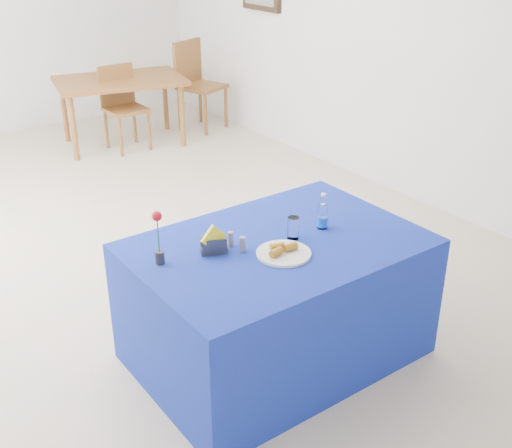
% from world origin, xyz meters
% --- Properties ---
extents(floor, '(7.00, 7.00, 0.00)m').
position_xyz_m(floor, '(0.00, 0.00, 0.00)').
color(floor, '#C1B4A0').
rests_on(floor, ground).
extents(room_shell, '(7.00, 7.00, 7.00)m').
position_xyz_m(room_shell, '(0.00, 0.00, 1.75)').
color(room_shell, silver).
rests_on(room_shell, ground).
extents(plate, '(0.30, 0.30, 0.01)m').
position_xyz_m(plate, '(-0.05, -2.01, 0.77)').
color(plate, silver).
rests_on(plate, blue_table).
extents(drinking_glass, '(0.07, 0.07, 0.13)m').
position_xyz_m(drinking_glass, '(0.11, -1.89, 0.82)').
color(drinking_glass, white).
rests_on(drinking_glass, blue_table).
extents(salt_shaker, '(0.03, 0.03, 0.08)m').
position_xyz_m(salt_shaker, '(-0.20, -1.85, 0.80)').
color(salt_shaker, slate).
rests_on(salt_shaker, blue_table).
extents(pepper_shaker, '(0.03, 0.03, 0.08)m').
position_xyz_m(pepper_shaker, '(-0.22, -1.76, 0.80)').
color(pepper_shaker, slate).
rests_on(pepper_shaker, blue_table).
extents(blue_table, '(1.60, 1.10, 0.76)m').
position_xyz_m(blue_table, '(0.02, -1.88, 0.38)').
color(blue_table, navy).
rests_on(blue_table, floor).
extents(water_bottle, '(0.06, 0.06, 0.21)m').
position_xyz_m(water_bottle, '(0.34, -1.88, 0.83)').
color(water_bottle, white).
rests_on(water_bottle, blue_table).
extents(napkin_holder, '(0.16, 0.11, 0.17)m').
position_xyz_m(napkin_holder, '(-0.34, -1.78, 0.81)').
color(napkin_holder, '#39393E').
rests_on(napkin_holder, blue_table).
extents(rose_vase, '(0.05, 0.05, 0.30)m').
position_xyz_m(rose_vase, '(-0.63, -1.71, 0.91)').
color(rose_vase, '#242429').
rests_on(rose_vase, blue_table).
extents(oak_table, '(1.56, 1.19, 0.76)m').
position_xyz_m(oak_table, '(1.01, 2.29, 0.68)').
color(oak_table, brown).
rests_on(oak_table, floor).
extents(chair_bg_left, '(0.42, 0.42, 0.92)m').
position_xyz_m(chair_bg_left, '(0.96, 2.16, 0.53)').
color(chair_bg_left, brown).
rests_on(chair_bg_left, floor).
extents(chair_bg_right, '(0.60, 0.60, 1.05)m').
position_xyz_m(chair_bg_right, '(2.02, 2.33, 0.61)').
color(chair_bg_right, brown).
rests_on(chair_bg_right, floor).
extents(banana_pieces, '(0.18, 0.11, 0.04)m').
position_xyz_m(banana_pieces, '(-0.06, -2.00, 0.80)').
color(banana_pieces, gold).
rests_on(banana_pieces, plate).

